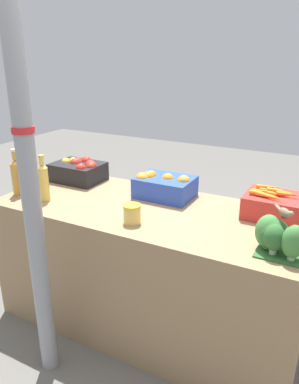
{
  "coord_description": "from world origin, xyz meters",
  "views": [
    {
      "loc": [
        0.96,
        -1.8,
        1.67
      ],
      "look_at": [
        0.0,
        0.0,
        0.91
      ],
      "focal_mm": 35.0,
      "sensor_mm": 36.0,
      "label": 1
    }
  ],
  "objects_px": {
    "juice_bottle_amber": "(17,176)",
    "pickle_jar": "(132,214)",
    "juice_bottle_ruby": "(30,181)",
    "juice_bottle_golden": "(44,181)",
    "support_pole": "(24,141)",
    "broccoli_pile": "(276,236)",
    "sparrow_bird": "(285,213)",
    "carrot_crate": "(277,206)",
    "orange_crate": "(164,186)",
    "apple_crate": "(79,170)"
  },
  "relations": [
    {
      "from": "apple_crate",
      "to": "juice_bottle_ruby",
      "type": "xyz_separation_m",
      "value": [
        -0.06,
        -0.41,
        0.03
      ]
    },
    {
      "from": "pickle_jar",
      "to": "sparrow_bird",
      "type": "distance_m",
      "value": 0.78
    },
    {
      "from": "juice_bottle_amber",
      "to": "pickle_jar",
      "type": "height_order",
      "value": "juice_bottle_amber"
    },
    {
      "from": "support_pole",
      "to": "broccoli_pile",
      "type": "xyz_separation_m",
      "value": [
        1.08,
        0.39,
        -0.4
      ]
    },
    {
      "from": "carrot_crate",
      "to": "juice_bottle_ruby",
      "type": "xyz_separation_m",
      "value": [
        -1.43,
        -0.41,
        0.04
      ]
    },
    {
      "from": "orange_crate",
      "to": "juice_bottle_ruby",
      "type": "distance_m",
      "value": 0.84
    },
    {
      "from": "apple_crate",
      "to": "orange_crate",
      "type": "relative_size",
      "value": 1.0
    },
    {
      "from": "pickle_jar",
      "to": "broccoli_pile",
      "type": "bearing_deg",
      "value": 1.68
    },
    {
      "from": "juice_bottle_amber",
      "to": "juice_bottle_golden",
      "type": "xyz_separation_m",
      "value": [
        0.22,
        0.0,
        -0.0
      ]
    },
    {
      "from": "carrot_crate",
      "to": "juice_bottle_golden",
      "type": "xyz_separation_m",
      "value": [
        -1.32,
        -0.41,
        0.05
      ]
    },
    {
      "from": "juice_bottle_amber",
      "to": "sparrow_bird",
      "type": "bearing_deg",
      "value": 0.11
    },
    {
      "from": "support_pole",
      "to": "carrot_crate",
      "type": "relative_size",
      "value": 7.42
    },
    {
      "from": "carrot_crate",
      "to": "broccoli_pile",
      "type": "xyz_separation_m",
      "value": [
        0.07,
        -0.42,
        0.02
      ]
    },
    {
      "from": "pickle_jar",
      "to": "sparrow_bird",
      "type": "xyz_separation_m",
      "value": [
        0.76,
        0.04,
        0.15
      ]
    },
    {
      "from": "apple_crate",
      "to": "pickle_jar",
      "type": "height_order",
      "value": "apple_crate"
    },
    {
      "from": "pickle_jar",
      "to": "sparrow_bird",
      "type": "relative_size",
      "value": 0.97
    },
    {
      "from": "broccoli_pile",
      "to": "juice_bottle_ruby",
      "type": "relative_size",
      "value": 0.93
    },
    {
      "from": "orange_crate",
      "to": "sparrow_bird",
      "type": "relative_size",
      "value": 3.24
    },
    {
      "from": "carrot_crate",
      "to": "support_pole",
      "type": "bearing_deg",
      "value": -141.35
    },
    {
      "from": "carrot_crate",
      "to": "sparrow_bird",
      "type": "height_order",
      "value": "sparrow_bird"
    },
    {
      "from": "broccoli_pile",
      "to": "sparrow_bird",
      "type": "relative_size",
      "value": 2.22
    },
    {
      "from": "orange_crate",
      "to": "juice_bottle_golden",
      "type": "distance_m",
      "value": 0.74
    },
    {
      "from": "pickle_jar",
      "to": "juice_bottle_ruby",
      "type": "bearing_deg",
      "value": 177.57
    },
    {
      "from": "orange_crate",
      "to": "juice_bottle_amber",
      "type": "relative_size",
      "value": 1.16
    },
    {
      "from": "juice_bottle_ruby",
      "to": "pickle_jar",
      "type": "xyz_separation_m",
      "value": [
        0.76,
        -0.03,
        -0.05
      ]
    },
    {
      "from": "apple_crate",
      "to": "juice_bottle_amber",
      "type": "bearing_deg",
      "value": -112.67
    },
    {
      "from": "juice_bottle_ruby",
      "to": "orange_crate",
      "type": "bearing_deg",
      "value": 28.73
    },
    {
      "from": "sparrow_bird",
      "to": "orange_crate",
      "type": "bearing_deg",
      "value": -159.39
    },
    {
      "from": "broccoli_pile",
      "to": "juice_bottle_golden",
      "type": "xyz_separation_m",
      "value": [
        -1.39,
        0.01,
        0.04
      ]
    },
    {
      "from": "support_pole",
      "to": "juice_bottle_golden",
      "type": "distance_m",
      "value": 0.62
    },
    {
      "from": "broccoli_pile",
      "to": "orange_crate",
      "type": "bearing_deg",
      "value": 151.67
    },
    {
      "from": "juice_bottle_ruby",
      "to": "sparrow_bird",
      "type": "relative_size",
      "value": 2.39
    },
    {
      "from": "orange_crate",
      "to": "pickle_jar",
      "type": "height_order",
      "value": "orange_crate"
    },
    {
      "from": "orange_crate",
      "to": "support_pole",
      "type": "bearing_deg",
      "value": -111.4
    },
    {
      "from": "broccoli_pile",
      "to": "carrot_crate",
      "type": "bearing_deg",
      "value": 99.61
    },
    {
      "from": "carrot_crate",
      "to": "pickle_jar",
      "type": "xyz_separation_m",
      "value": [
        -0.67,
        -0.44,
        -0.02
      ]
    },
    {
      "from": "orange_crate",
      "to": "sparrow_bird",
      "type": "xyz_separation_m",
      "value": [
        0.79,
        -0.4,
        0.13
      ]
    },
    {
      "from": "orange_crate",
      "to": "juice_bottle_golden",
      "type": "height_order",
      "value": "juice_bottle_golden"
    },
    {
      "from": "juice_bottle_amber",
      "to": "juice_bottle_golden",
      "type": "relative_size",
      "value": 1.04
    },
    {
      "from": "orange_crate",
      "to": "carrot_crate",
      "type": "distance_m",
      "value": 0.69
    },
    {
      "from": "pickle_jar",
      "to": "sparrow_bird",
      "type": "height_order",
      "value": "sparrow_bird"
    },
    {
      "from": "sparrow_bird",
      "to": "carrot_crate",
      "type": "bearing_deg",
      "value": 150.5
    },
    {
      "from": "broccoli_pile",
      "to": "juice_bottle_amber",
      "type": "bearing_deg",
      "value": 179.63
    },
    {
      "from": "juice_bottle_golden",
      "to": "sparrow_bird",
      "type": "distance_m",
      "value": 1.41
    },
    {
      "from": "orange_crate",
      "to": "pickle_jar",
      "type": "distance_m",
      "value": 0.44
    },
    {
      "from": "apple_crate",
      "to": "orange_crate",
      "type": "distance_m",
      "value": 0.67
    },
    {
      "from": "juice_bottle_ruby",
      "to": "pickle_jar",
      "type": "height_order",
      "value": "juice_bottle_ruby"
    },
    {
      "from": "carrot_crate",
      "to": "sparrow_bird",
      "type": "distance_m",
      "value": 0.43
    },
    {
      "from": "carrot_crate",
      "to": "juice_bottle_amber",
      "type": "xyz_separation_m",
      "value": [
        -1.54,
        -0.41,
        0.05
      ]
    },
    {
      "from": "juice_bottle_ruby",
      "to": "juice_bottle_golden",
      "type": "bearing_deg",
      "value": 0.0
    }
  ]
}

